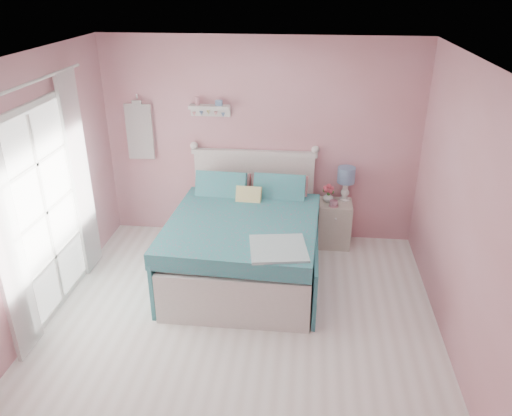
% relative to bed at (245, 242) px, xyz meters
% --- Properties ---
extents(floor, '(4.50, 4.50, 0.00)m').
position_rel_bed_xyz_m(floor, '(0.08, -1.21, -0.41)').
color(floor, silver).
rests_on(floor, ground).
extents(room_shell, '(4.50, 4.50, 4.50)m').
position_rel_bed_xyz_m(room_shell, '(0.08, -1.21, 1.18)').
color(room_shell, '#C07A7E').
rests_on(room_shell, floor).
extents(bed, '(1.71, 2.10, 1.20)m').
position_rel_bed_xyz_m(bed, '(0.00, 0.00, 0.00)').
color(bed, silver).
rests_on(bed, floor).
extents(nightstand, '(0.41, 0.41, 0.60)m').
position_rel_bed_xyz_m(nightstand, '(1.07, 0.81, -0.11)').
color(nightstand, beige).
rests_on(nightstand, floor).
extents(table_lamp, '(0.22, 0.22, 0.44)m').
position_rel_bed_xyz_m(table_lamp, '(1.18, 0.92, 0.50)').
color(table_lamp, white).
rests_on(table_lamp, nightstand).
extents(vase, '(0.16, 0.16, 0.14)m').
position_rel_bed_xyz_m(vase, '(0.96, 0.84, 0.26)').
color(vase, white).
rests_on(vase, nightstand).
extents(teacup, '(0.11, 0.11, 0.08)m').
position_rel_bed_xyz_m(teacup, '(1.03, 0.70, 0.23)').
color(teacup, '#C08196').
rests_on(teacup, nightstand).
extents(roses, '(0.14, 0.11, 0.12)m').
position_rel_bed_xyz_m(roses, '(0.96, 0.83, 0.37)').
color(roses, '#CF475A').
rests_on(roses, vase).
extents(wall_shelf, '(0.50, 0.15, 0.25)m').
position_rel_bed_xyz_m(wall_shelf, '(-0.55, 0.98, 1.33)').
color(wall_shelf, silver).
rests_on(wall_shelf, room_shell).
extents(hanging_dress, '(0.34, 0.03, 0.72)m').
position_rel_bed_xyz_m(hanging_dress, '(-1.48, 0.97, 0.99)').
color(hanging_dress, white).
rests_on(hanging_dress, room_shell).
extents(french_door, '(0.04, 1.32, 2.16)m').
position_rel_bed_xyz_m(french_door, '(-1.90, -0.81, 0.67)').
color(french_door, silver).
rests_on(french_door, floor).
extents(curtain_near, '(0.04, 0.40, 2.32)m').
position_rel_bed_xyz_m(curtain_near, '(-1.84, -1.56, 0.77)').
color(curtain_near, white).
rests_on(curtain_near, floor).
extents(curtain_far, '(0.04, 0.40, 2.32)m').
position_rel_bed_xyz_m(curtain_far, '(-1.84, -0.07, 0.77)').
color(curtain_far, white).
rests_on(curtain_far, floor).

